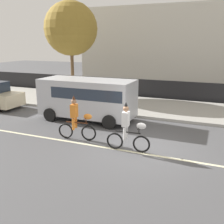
# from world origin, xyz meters

# --- Properties ---
(ground_plane) EXTENTS (80.00, 80.00, 0.00)m
(ground_plane) POSITION_xyz_m (0.00, 0.00, 0.00)
(ground_plane) COLOR #4C4C4F
(road_centre_line) EXTENTS (36.00, 0.14, 0.01)m
(road_centre_line) POSITION_xyz_m (0.00, -0.50, 0.00)
(road_centre_line) COLOR beige
(road_centre_line) RESTS_ON ground
(sidewalk_curb) EXTENTS (60.00, 5.00, 0.15)m
(sidewalk_curb) POSITION_xyz_m (0.00, 6.50, 0.07)
(sidewalk_curb) COLOR #9E9B93
(sidewalk_curb) RESTS_ON ground
(fence_line) EXTENTS (40.00, 0.08, 1.40)m
(fence_line) POSITION_xyz_m (0.00, 9.40, 0.70)
(fence_line) COLOR black
(fence_line) RESTS_ON ground
(parade_cyclist_orange) EXTENTS (1.71, 0.51, 1.92)m
(parade_cyclist_orange) POSITION_xyz_m (-2.73, -0.12, 0.84)
(parade_cyclist_orange) COLOR black
(parade_cyclist_orange) RESTS_ON ground
(parade_cyclist_zebra) EXTENTS (1.72, 0.50, 1.92)m
(parade_cyclist_zebra) POSITION_xyz_m (-0.32, -0.45, 0.84)
(parade_cyclist_zebra) COLOR black
(parade_cyclist_zebra) RESTS_ON ground
(parked_van_silver) EXTENTS (5.00, 2.22, 2.18)m
(parked_van_silver) POSITION_xyz_m (-3.65, 2.70, 1.28)
(parked_van_silver) COLOR silver
(parked_van_silver) RESTS_ON ground
(street_tree_near_lamp) EXTENTS (3.86, 3.86, 6.79)m
(street_tree_near_lamp) POSITION_xyz_m (-7.64, 7.79, 5.00)
(street_tree_near_lamp) COLOR brown
(street_tree_near_lamp) RESTS_ON sidewalk_curb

